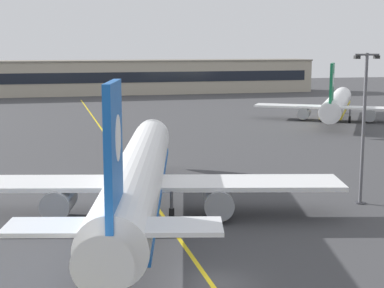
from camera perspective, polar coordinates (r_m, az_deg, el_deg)
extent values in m
plane|color=#3D3D3F|center=(34.75, 2.24, -13.29)|extent=(400.00, 400.00, 0.00)
cube|color=yellow|center=(62.86, -5.56, -2.96)|extent=(1.48, 180.00, 0.01)
cylinder|color=white|center=(46.66, -5.12, -2.90)|extent=(12.14, 35.89, 3.80)
cone|color=white|center=(65.60, -3.85, 0.69)|extent=(4.12, 3.37, 3.61)
cone|color=white|center=(27.96, -8.19, -10.56)|extent=(3.43, 3.39, 2.85)
cube|color=blue|center=(46.89, -5.11, -4.15)|extent=(11.39, 33.07, 0.44)
cube|color=black|center=(63.63, -3.95, 1.02)|extent=(3.03, 1.74, 0.60)
cube|color=white|center=(47.43, -5.05, -3.75)|extent=(32.23, 12.17, 0.36)
cylinder|color=gray|center=(47.63, -12.61, -5.40)|extent=(3.08, 4.04, 2.30)
cylinder|color=black|center=(49.39, -12.18, -4.85)|extent=(1.94, 0.63, 1.95)
cylinder|color=gray|center=(46.69, 2.52, -5.47)|extent=(3.08, 4.04, 2.30)
cylinder|color=black|center=(48.48, 2.40, -4.91)|extent=(1.94, 0.63, 1.95)
cube|color=blue|center=(30.34, -7.50, -0.84)|extent=(1.51, 4.76, 7.20)
cylinder|color=white|center=(30.52, -7.47, 0.59)|extent=(0.99, 2.44, 2.40)
cube|color=white|center=(30.64, -7.49, -7.86)|extent=(11.35, 5.30, 0.24)
cylinder|color=#4C4C51|center=(61.23, -4.07, -1.87)|extent=(0.24, 0.24, 1.60)
cylinder|color=black|center=(61.44, -4.06, -2.80)|extent=(0.60, 0.97, 0.90)
cylinder|color=#4C4C51|center=(45.40, -8.57, -5.55)|extent=(0.24, 0.24, 1.60)
cylinder|color=black|center=(45.71, -8.54, -6.92)|extent=(0.69, 1.36, 1.30)
cylinder|color=#4C4C51|center=(44.99, -1.97, -5.59)|extent=(0.24, 0.24, 1.60)
cylinder|color=black|center=(45.30, -1.96, -6.96)|extent=(0.69, 1.36, 1.30)
cylinder|color=white|center=(109.95, 13.69, 3.81)|extent=(20.34, 30.17, 3.51)
cone|color=white|center=(127.67, 14.20, 4.53)|extent=(4.10, 3.79, 3.33)
cone|color=white|center=(92.13, 12.98, 3.04)|extent=(3.59, 3.58, 2.63)
cube|color=gold|center=(110.04, 13.67, 3.31)|extent=(18.90, 27.87, 0.41)
cube|color=black|center=(125.88, 14.17, 4.75)|extent=(2.77, 2.24, 0.55)
cube|color=white|center=(110.57, 13.69, 3.43)|extent=(27.51, 19.20, 0.33)
cylinder|color=gray|center=(110.27, 10.67, 2.93)|extent=(3.55, 3.94, 2.12)
cylinder|color=black|center=(111.96, 10.77, 3.02)|extent=(1.63, 1.08, 1.80)
cylinder|color=gray|center=(109.58, 16.63, 2.66)|extent=(3.55, 3.94, 2.12)
cylinder|color=black|center=(111.28, 16.64, 2.76)|extent=(1.63, 1.08, 1.80)
cube|color=#147042|center=(95.11, 13.22, 5.54)|extent=(2.63, 3.97, 6.65)
cylinder|color=white|center=(95.35, 13.25, 5.95)|extent=(1.50, 2.10, 2.22)
cube|color=white|center=(94.83, 13.12, 3.46)|extent=(10.01, 7.51, 0.22)
cylinder|color=#4C4C51|center=(123.43, 14.06, 3.51)|extent=(0.22, 0.22, 1.48)
cylinder|color=black|center=(123.52, 14.04, 3.07)|extent=(0.75, 0.90, 0.83)
cylinder|color=#4C4C51|center=(108.45, 12.33, 2.94)|extent=(0.22, 0.22, 1.48)
cylinder|color=black|center=(108.56, 12.31, 2.40)|extent=(0.94, 1.22, 1.20)
cylinder|color=#4C4C51|center=(108.15, 14.86, 2.83)|extent=(0.22, 0.22, 1.48)
cylinder|color=black|center=(108.27, 14.84, 2.28)|extent=(0.94, 1.22, 1.20)
cylinder|color=#515156|center=(52.27, 16.07, 1.33)|extent=(0.28, 0.28, 12.81)
cylinder|color=#333338|center=(53.49, 15.77, -5.43)|extent=(0.90, 0.90, 0.10)
cube|color=#515156|center=(51.81, 16.39, 8.20)|extent=(2.20, 0.16, 0.16)
cube|color=black|center=(51.36, 15.51, 8.01)|extent=(0.44, 0.36, 0.28)
cube|color=black|center=(52.27, 17.24, 7.95)|extent=(0.44, 0.36, 0.28)
cone|color=orange|center=(62.62, -6.12, -2.77)|extent=(0.36, 0.36, 0.55)
cylinder|color=white|center=(62.61, -6.12, -2.74)|extent=(0.23, 0.23, 0.07)
cube|color=orange|center=(62.67, -6.11, -3.00)|extent=(0.44, 0.44, 0.03)
cube|color=#B2A893|center=(168.91, -7.11, 6.30)|extent=(112.13, 12.00, 9.04)
cube|color=black|center=(162.90, -6.84, 6.33)|extent=(107.64, 0.12, 2.80)
cube|color=gray|center=(168.73, -7.14, 7.90)|extent=(112.53, 12.40, 0.40)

